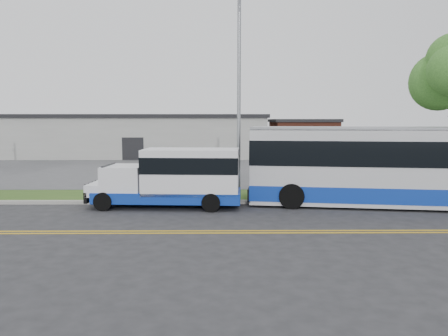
{
  "coord_description": "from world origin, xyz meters",
  "views": [
    {
      "loc": [
        2.07,
        -18.49,
        3.78
      ],
      "look_at": [
        2.27,
        1.4,
        1.6
      ],
      "focal_mm": 35.0,
      "sensor_mm": 36.0,
      "label": 1
    }
  ],
  "objects_px": {
    "streetlight_near": "(239,90)",
    "transit_bus": "(393,166)",
    "parked_car_a": "(165,163)",
    "shuttle_bus": "(177,176)"
  },
  "relations": [
    {
      "from": "streetlight_near",
      "to": "transit_bus",
      "type": "height_order",
      "value": "streetlight_near"
    },
    {
      "from": "transit_bus",
      "to": "parked_car_a",
      "type": "bearing_deg",
      "value": 143.28
    },
    {
      "from": "streetlight_near",
      "to": "parked_car_a",
      "type": "xyz_separation_m",
      "value": [
        -4.82,
        9.55,
        -4.44
      ]
    },
    {
      "from": "streetlight_near",
      "to": "shuttle_bus",
      "type": "xyz_separation_m",
      "value": [
        -2.81,
        -2.35,
        -3.87
      ]
    },
    {
      "from": "shuttle_bus",
      "to": "transit_bus",
      "type": "relative_size",
      "value": 0.53
    },
    {
      "from": "streetlight_near",
      "to": "transit_bus",
      "type": "xyz_separation_m",
      "value": [
        6.72,
        -2.13,
        -3.47
      ]
    },
    {
      "from": "shuttle_bus",
      "to": "parked_car_a",
      "type": "distance_m",
      "value": 12.08
    },
    {
      "from": "shuttle_bus",
      "to": "transit_bus",
      "type": "height_order",
      "value": "transit_bus"
    },
    {
      "from": "streetlight_near",
      "to": "shuttle_bus",
      "type": "distance_m",
      "value": 5.33
    },
    {
      "from": "streetlight_near",
      "to": "transit_bus",
      "type": "distance_m",
      "value": 7.85
    }
  ]
}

